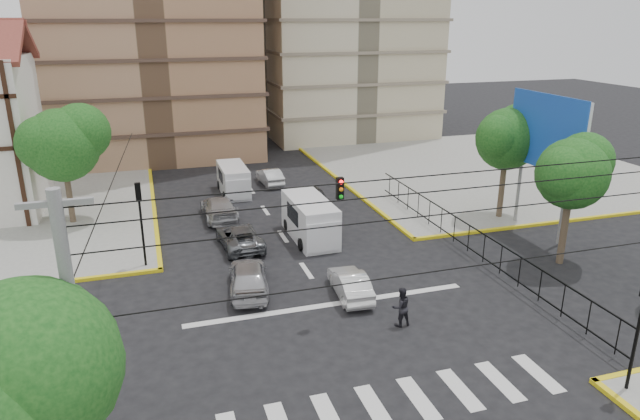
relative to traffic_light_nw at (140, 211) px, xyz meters
name	(u,v)px	position (x,y,z in m)	size (l,w,h in m)	color
ground	(338,317)	(7.80, -7.80, -3.11)	(160.00, 160.00, 0.00)	black
sidewalk_ne	(485,169)	(27.80, 12.20, -3.04)	(26.00, 26.00, 0.15)	gray
crosswalk_stripes	(397,403)	(7.80, -13.80, -3.11)	(12.00, 2.40, 0.01)	silver
stop_line	(330,305)	(7.80, -6.60, -3.11)	(13.00, 0.40, 0.01)	silver
park_fence	(467,254)	(16.80, -3.30, -3.11)	(0.10, 22.50, 1.66)	black
billboard	(547,134)	(22.25, -1.80, 2.89)	(0.36, 6.20, 8.10)	slate
tree_park_a	(574,170)	(20.88, -5.79, 1.90)	(4.41, 3.60, 6.83)	#473828
tree_park_c	(508,136)	(21.89, 1.21, 2.22)	(4.65, 3.80, 7.25)	#473828
tree_tudor	(63,142)	(-4.10, 8.21, 2.11)	(5.39, 4.40, 7.43)	#473828
traffic_light_nw	(140,211)	(0.00, 0.00, 0.00)	(0.28, 0.22, 4.40)	black
traffic_light_hanging	(358,201)	(7.80, -9.84, 2.79)	(18.00, 9.12, 0.92)	black
utility_pole_sw	(83,383)	(-1.20, -16.80, 1.65)	(1.40, 0.28, 9.00)	slate
van_right_lane	(311,221)	(9.24, 1.19, -1.97)	(2.19, 5.24, 2.34)	silver
van_left_lane	(234,181)	(6.43, 11.49, -2.11)	(1.96, 4.60, 2.07)	silver
car_silver_front_left	(248,277)	(4.58, -4.21, -2.36)	(1.78, 4.43, 1.51)	#A9A8AD
car_white_front_right	(350,284)	(8.97, -6.05, -2.49)	(1.31, 3.75, 1.24)	white
car_grey_mid_left	(240,237)	(5.10, 1.31, -2.48)	(2.08, 4.51, 1.25)	slate
car_silver_rear_left	(219,208)	(4.68, 6.53, -2.40)	(2.00, 4.92, 1.43)	#AEAEB3
car_darkgrey_mid_right	(309,195)	(10.89, 7.27, -2.36)	(1.77, 4.40, 1.50)	#252528
car_white_rear_right	(270,176)	(9.48, 13.28, -2.48)	(1.33, 3.81, 1.26)	silver
pedestrian_crosswalk	(401,307)	(10.06, -9.18, -2.25)	(0.83, 0.65, 1.72)	black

